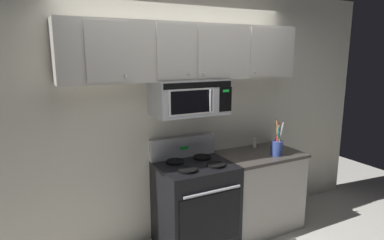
{
  "coord_description": "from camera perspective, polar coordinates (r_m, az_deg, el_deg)",
  "views": [
    {
      "loc": [
        -1.5,
        -2.39,
        2.01
      ],
      "look_at": [
        0.0,
        0.49,
        1.35
      ],
      "focal_mm": 30.66,
      "sensor_mm": 36.0,
      "label": 1
    }
  ],
  "objects": [
    {
      "name": "counter_segment",
      "position": [
        3.98,
        11.44,
        -11.79
      ],
      "size": [
        0.93,
        0.65,
        0.9
      ],
      "color": "#BCB7AD",
      "rests_on": "ground_plane"
    },
    {
      "name": "upper_cabinets",
      "position": [
        3.32,
        -0.66,
        11.75
      ],
      "size": [
        2.5,
        0.36,
        0.55
      ],
      "color": "#BCB7AD"
    },
    {
      "name": "salt_shaker",
      "position": [
        4.02,
        10.85,
        -3.94
      ],
      "size": [
        0.04,
        0.04,
        0.11
      ],
      "color": "white",
      "rests_on": "counter_segment"
    },
    {
      "name": "back_wall",
      "position": [
        3.58,
        -2.22,
        0.85
      ],
      "size": [
        5.2,
        0.1,
        2.7
      ],
      "primitive_type": "cube",
      "color": "silver",
      "rests_on": "ground_plane"
    },
    {
      "name": "stove_range",
      "position": [
        3.54,
        0.51,
        -14.32
      ],
      "size": [
        0.76,
        0.69,
        1.12
      ],
      "color": "black",
      "rests_on": "ground_plane"
    },
    {
      "name": "utensil_crock_blue",
      "position": [
        3.75,
        14.57,
        -4.35
      ],
      "size": [
        0.13,
        0.13,
        0.4
      ],
      "color": "#384C9E",
      "rests_on": "counter_segment"
    },
    {
      "name": "over_range_microwave",
      "position": [
        3.32,
        -0.41,
        3.97
      ],
      "size": [
        0.76,
        0.43,
        0.35
      ],
      "color": "#B7BABF"
    }
  ]
}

